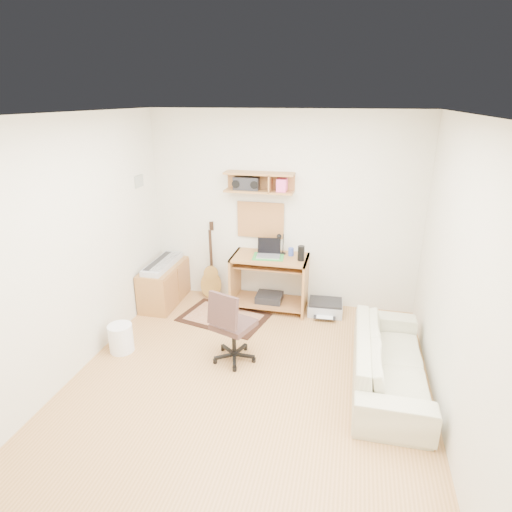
% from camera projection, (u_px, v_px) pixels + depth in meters
% --- Properties ---
extents(floor, '(3.60, 4.00, 0.01)m').
position_uv_depth(floor, '(247.00, 386.00, 4.32)').
color(floor, tan).
rests_on(floor, ground).
extents(ceiling, '(3.60, 4.00, 0.01)m').
position_uv_depth(ceiling, '(245.00, 114.00, 3.40)').
color(ceiling, white).
rests_on(ceiling, ground).
extents(back_wall, '(3.60, 0.01, 2.60)m').
position_uv_depth(back_wall, '(283.00, 211.00, 5.69)').
color(back_wall, beige).
rests_on(back_wall, ground).
extents(left_wall, '(0.01, 4.00, 2.60)m').
position_uv_depth(left_wall, '(70.00, 251.00, 4.24)').
color(left_wall, beige).
rests_on(left_wall, ground).
extents(right_wall, '(0.01, 4.00, 2.60)m').
position_uv_depth(right_wall, '(461.00, 284.00, 3.48)').
color(right_wall, beige).
rests_on(right_wall, ground).
extents(wall_shelf, '(0.90, 0.25, 0.26)m').
position_uv_depth(wall_shelf, '(259.00, 182.00, 5.50)').
color(wall_shelf, '#A6703A').
rests_on(wall_shelf, back_wall).
extents(cork_board, '(0.64, 0.03, 0.49)m').
position_uv_depth(cork_board, '(261.00, 220.00, 5.78)').
color(cork_board, '#AA8055').
rests_on(cork_board, back_wall).
extents(wall_photo, '(0.02, 0.20, 0.15)m').
position_uv_depth(wall_photo, '(139.00, 181.00, 5.46)').
color(wall_photo, '#4C8CBF').
rests_on(wall_photo, left_wall).
extents(desk, '(1.00, 0.55, 0.75)m').
position_uv_depth(desk, '(270.00, 282.00, 5.78)').
color(desk, '#A6703A').
rests_on(desk, floor).
extents(laptop, '(0.33, 0.33, 0.23)m').
position_uv_depth(laptop, '(268.00, 249.00, 5.60)').
color(laptop, silver).
rests_on(laptop, desk).
extents(speaker, '(0.09, 0.09, 0.20)m').
position_uv_depth(speaker, '(301.00, 253.00, 5.48)').
color(speaker, black).
rests_on(speaker, desk).
extents(desk_lamp, '(0.10, 0.10, 0.29)m').
position_uv_depth(desk_lamp, '(283.00, 244.00, 5.70)').
color(desk_lamp, black).
rests_on(desk_lamp, desk).
extents(pencil_cup, '(0.07, 0.07, 0.11)m').
position_uv_depth(pencil_cup, '(291.00, 252.00, 5.67)').
color(pencil_cup, '#33489B').
rests_on(pencil_cup, desk).
extents(boombox, '(0.33, 0.15, 0.17)m').
position_uv_depth(boombox, '(246.00, 183.00, 5.53)').
color(boombox, black).
rests_on(boombox, wall_shelf).
extents(rug, '(1.22, 0.95, 0.01)m').
position_uv_depth(rug, '(224.00, 317.00, 5.63)').
color(rug, tan).
rests_on(rug, floor).
extents(task_chair, '(0.57, 0.57, 0.87)m').
position_uv_depth(task_chair, '(234.00, 325.00, 4.59)').
color(task_chair, '#382521').
rests_on(task_chair, floor).
extents(cabinet, '(0.40, 0.90, 0.55)m').
position_uv_depth(cabinet, '(164.00, 284.00, 5.97)').
color(cabinet, '#A6703A').
rests_on(cabinet, floor).
extents(music_keyboard, '(0.26, 0.83, 0.07)m').
position_uv_depth(music_keyboard, '(163.00, 264.00, 5.86)').
color(music_keyboard, '#B2B5BA').
rests_on(music_keyboard, cabinet).
extents(guitar, '(0.34, 0.26, 1.11)m').
position_uv_depth(guitar, '(210.00, 261.00, 6.03)').
color(guitar, olive).
rests_on(guitar, floor).
extents(waste_basket, '(0.35, 0.35, 0.33)m').
position_uv_depth(waste_basket, '(121.00, 338.00, 4.85)').
color(waste_basket, white).
rests_on(waste_basket, floor).
extents(printer, '(0.47, 0.37, 0.17)m').
position_uv_depth(printer, '(325.00, 307.00, 5.72)').
color(printer, '#A5A8AA').
rests_on(printer, floor).
extents(sofa, '(0.52, 1.76, 0.69)m').
position_uv_depth(sofa, '(391.00, 353.00, 4.25)').
color(sofa, '#BEB996').
rests_on(sofa, floor).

